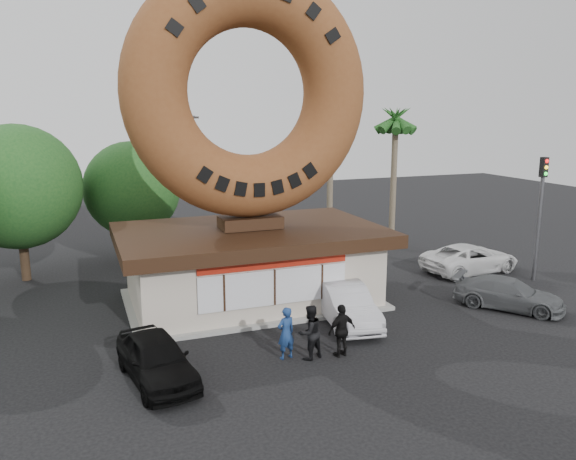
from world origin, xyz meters
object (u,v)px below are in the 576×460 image
(car_black, at_px, (156,358))
(car_grey, at_px, (509,294))
(person_right, at_px, (342,330))
(giant_donut, at_px, (248,93))
(street_lamp, at_px, (168,177))
(person_center, at_px, (310,332))
(person_left, at_px, (286,333))
(car_white, at_px, (470,258))
(car_silver, at_px, (346,304))
(donut_shop, at_px, (251,262))
(traffic_signal, at_px, (541,203))

(car_black, relative_size, car_grey, 0.96)
(person_right, bearing_deg, car_black, -14.73)
(giant_donut, distance_m, street_lamp, 11.11)
(person_center, distance_m, car_grey, 9.93)
(car_black, bearing_deg, person_left, -8.40)
(street_lamp, distance_m, car_white, 17.29)
(person_center, relative_size, car_silver, 0.40)
(donut_shop, bearing_deg, person_right, -79.63)
(giant_donut, xyz_separation_m, car_silver, (2.72, -3.79, -8.18))
(person_left, relative_size, person_center, 0.96)
(traffic_signal, relative_size, person_left, 3.35)
(donut_shop, height_order, person_right, donut_shop)
(street_lamp, distance_m, car_black, 16.83)
(street_lamp, xyz_separation_m, car_white, (13.83, -9.68, -3.75))
(traffic_signal, distance_m, car_silver, 11.83)
(giant_donut, distance_m, car_black, 11.37)
(donut_shop, bearing_deg, car_silver, -54.17)
(giant_donut, bearing_deg, street_lamp, 100.51)
(car_grey, bearing_deg, person_right, 152.71)
(donut_shop, distance_m, person_right, 6.68)
(car_silver, distance_m, car_white, 10.13)
(giant_donut, xyz_separation_m, car_black, (-4.95, -6.11, -8.22))
(person_center, bearing_deg, person_left, -39.08)
(car_grey, bearing_deg, giant_donut, 115.55)
(person_center, relative_size, car_white, 0.36)
(giant_donut, height_order, car_silver, giant_donut)
(person_center, xyz_separation_m, car_black, (-5.05, 0.23, -0.21))
(donut_shop, height_order, car_silver, donut_shop)
(donut_shop, xyz_separation_m, car_black, (-4.95, -6.09, -1.03))
(person_left, relative_size, car_silver, 0.39)
(giant_donut, height_order, car_grey, giant_donut)
(car_black, bearing_deg, car_white, 11.46)
(giant_donut, distance_m, car_white, 14.53)
(car_grey, bearing_deg, street_lamp, 89.84)
(person_right, relative_size, car_grey, 0.41)
(car_grey, bearing_deg, car_white, 29.30)
(car_black, height_order, car_silver, car_silver)
(giant_donut, relative_size, car_grey, 2.31)
(giant_donut, relative_size, person_right, 5.57)
(person_right, bearing_deg, person_left, -26.02)
(person_center, distance_m, car_silver, 3.66)
(person_left, xyz_separation_m, car_black, (-4.31, -0.07, -0.18))
(car_silver, height_order, car_grey, car_silver)
(giant_donut, relative_size, person_left, 5.68)
(car_white, bearing_deg, person_left, 111.38)
(person_center, xyz_separation_m, car_grey, (9.80, 1.54, -0.29))
(donut_shop, distance_m, traffic_signal, 14.30)
(street_lamp, height_order, traffic_signal, street_lamp)
(street_lamp, distance_m, car_silver, 14.99)
(street_lamp, xyz_separation_m, person_center, (1.96, -16.33, -3.54))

